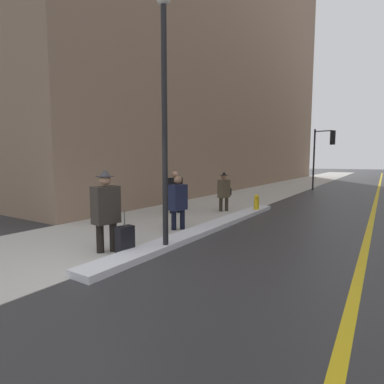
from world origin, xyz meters
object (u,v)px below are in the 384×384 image
at_px(pedestrian_with_shoulder_bag, 175,190).
at_px(pedestrian_trailing, 224,190).
at_px(traffic_light_near, 325,146).
at_px(fire_hydrant, 257,204).
at_px(lamp_post, 164,102).
at_px(pedestrian_in_fedora, 106,208).
at_px(rolling_suitcase, 125,240).
at_px(pedestrian_nearside, 178,200).

bearing_deg(pedestrian_with_shoulder_bag, pedestrian_trailing, 144.07).
height_order(traffic_light_near, fire_hydrant, traffic_light_near).
relative_size(lamp_post, traffic_light_near, 1.31).
relative_size(lamp_post, pedestrian_trailing, 3.48).
bearing_deg(traffic_light_near, pedestrian_in_fedora, -94.65).
distance_m(traffic_light_near, rolling_suitcase, 17.27).
bearing_deg(pedestrian_with_shoulder_bag, lamp_post, 42.56).
bearing_deg(lamp_post, rolling_suitcase, -129.80).
bearing_deg(lamp_post, pedestrian_trailing, 103.28).
xyz_separation_m(lamp_post, pedestrian_trailing, (-1.25, 5.30, -2.32)).
xyz_separation_m(pedestrian_trailing, rolling_suitcase, (0.70, -5.96, -0.53)).
relative_size(pedestrian_in_fedora, pedestrian_nearside, 1.16).
bearing_deg(pedestrian_trailing, fire_hydrant, 115.82).
distance_m(pedestrian_nearside, fire_hydrant, 4.01).
bearing_deg(pedestrian_nearside, rolling_suitcase, 17.85).
bearing_deg(traffic_light_near, pedestrian_trailing, -98.78).
distance_m(pedestrian_trailing, rolling_suitcase, 6.03).
distance_m(pedestrian_in_fedora, pedestrian_with_shoulder_bag, 5.00).
bearing_deg(pedestrian_trailing, lamp_post, 22.54).
bearing_deg(pedestrian_in_fedora, pedestrian_nearside, -172.12).
bearing_deg(rolling_suitcase, pedestrian_nearside, -162.15).
xyz_separation_m(pedestrian_nearside, rolling_suitcase, (0.37, -2.43, -0.55)).
height_order(pedestrian_trailing, rolling_suitcase, pedestrian_trailing).
height_order(traffic_light_near, pedestrian_nearside, traffic_light_near).
bearing_deg(pedestrian_in_fedora, rolling_suitcase, 113.34).
bearing_deg(pedestrian_with_shoulder_bag, traffic_light_near, 175.01).
xyz_separation_m(pedestrian_with_shoulder_bag, fire_hydrant, (2.54, 1.69, -0.53)).
bearing_deg(pedestrian_in_fedora, fire_hydrant, -178.85).
height_order(rolling_suitcase, fire_hydrant, rolling_suitcase).
distance_m(lamp_post, pedestrian_with_shoulder_bag, 5.26).
distance_m(lamp_post, pedestrian_trailing, 5.92).
bearing_deg(rolling_suitcase, lamp_post, 149.46).
distance_m(traffic_light_near, pedestrian_trailing, 11.41).
xyz_separation_m(traffic_light_near, pedestrian_trailing, (-1.80, -11.07, -2.10)).
bearing_deg(fire_hydrant, lamp_post, -89.34).
bearing_deg(pedestrian_with_shoulder_bag, pedestrian_nearside, 46.70).
bearing_deg(pedestrian_with_shoulder_bag, pedestrian_in_fedora, 28.15).
bearing_deg(traffic_light_near, rolling_suitcase, -93.25).
bearing_deg(fire_hydrant, pedestrian_in_fedora, -98.12).
xyz_separation_m(rolling_suitcase, fire_hydrant, (0.49, 6.32, 0.04)).
xyz_separation_m(pedestrian_with_shoulder_bag, pedestrian_trailing, (1.35, 1.34, -0.04)).
bearing_deg(fire_hydrant, pedestrian_trailing, -163.45).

